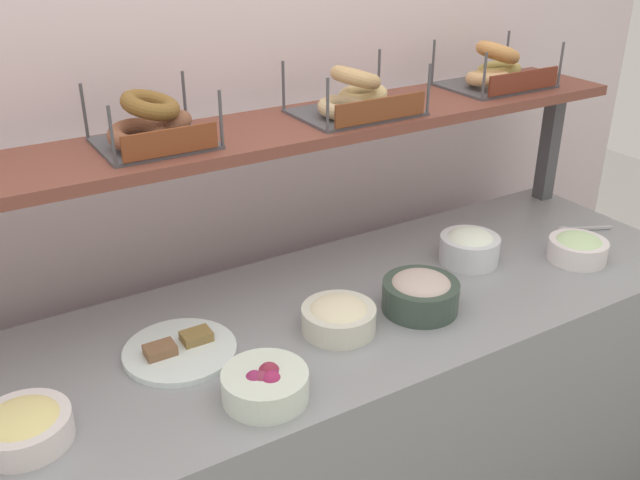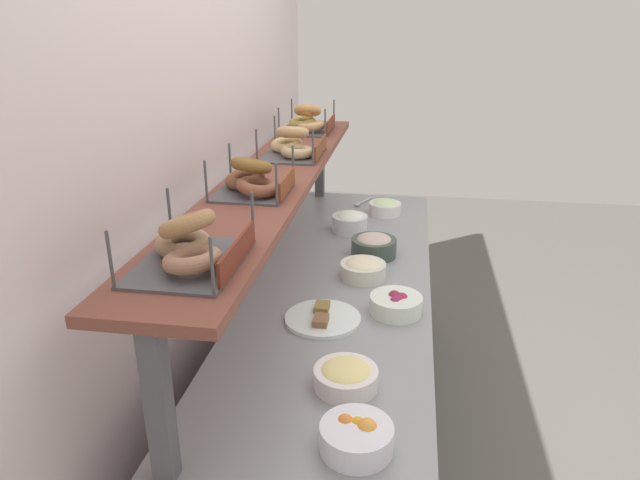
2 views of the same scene
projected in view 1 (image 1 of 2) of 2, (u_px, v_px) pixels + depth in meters
back_wall at (215, 131)px, 2.07m from camera, size 3.55×0.06×2.40m
deli_counter at (312, 447)px, 1.99m from camera, size 2.35×0.70×0.85m
shelf_riser_right at (550, 144)px, 2.44m from camera, size 0.05×0.05×0.40m
upper_shelf at (257, 134)px, 1.83m from camera, size 2.31×0.32×0.03m
bowl_potato_salad at (339, 316)px, 1.74m from camera, size 0.18×0.18×0.08m
bowl_egg_salad at (24, 426)px, 1.38m from camera, size 0.19×0.19×0.07m
bowl_scallion_spread at (578, 248)px, 2.07m from camera, size 0.17×0.17×0.08m
bowl_beet_salad at (265, 384)px, 1.50m from camera, size 0.19×0.19×0.08m
bowl_cream_cheese at (470, 246)px, 2.06m from camera, size 0.17×0.17×0.10m
bowl_tuna_salad at (421, 293)px, 1.82m from camera, size 0.20×0.20×0.10m
serving_plate_white at (180, 350)px, 1.66m from camera, size 0.27×0.27×0.04m
serving_spoon_near_plate at (575, 228)px, 2.27m from camera, size 0.17×0.09×0.01m
bagel_basket_cinnamon_raisin at (152, 125)px, 1.68m from camera, size 0.27×0.26×0.14m
bagel_basket_plain at (355, 98)px, 1.92m from camera, size 0.33×0.24×0.14m
bagel_basket_sesame at (496, 71)px, 2.20m from camera, size 0.33×0.26×0.15m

